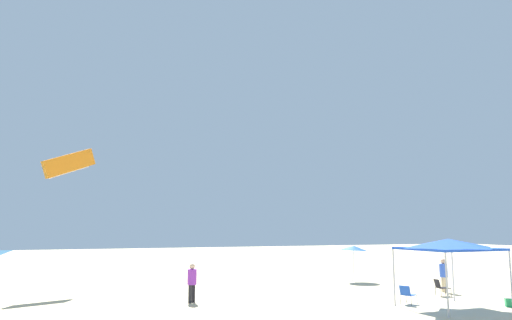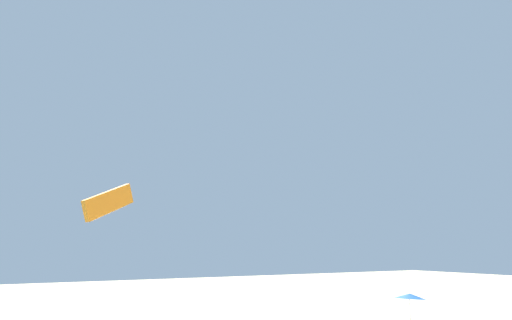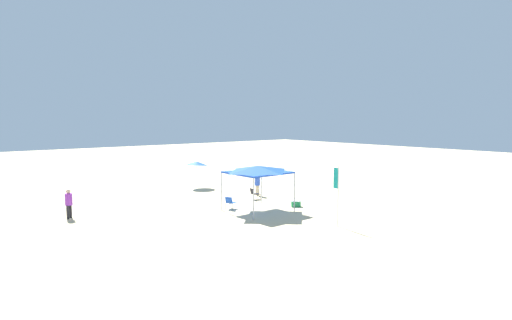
{
  "view_description": "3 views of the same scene",
  "coord_description": "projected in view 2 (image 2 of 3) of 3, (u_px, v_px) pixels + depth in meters",
  "views": [
    {
      "loc": [
        -18.44,
        14.93,
        3.35
      ],
      "look_at": [
        -1.93,
        8.72,
        5.82
      ],
      "focal_mm": 33.58,
      "sensor_mm": 36.0,
      "label": 1
    },
    {
      "loc": [
        -12.49,
        20.78,
        4.86
      ],
      "look_at": [
        -1.93,
        14.61,
        7.08
      ],
      "focal_mm": 33.63,
      "sensor_mm": 36.0,
      "label": 2
    },
    {
      "loc": [
        -22.17,
        16.51,
        5.82
      ],
      "look_at": [
        -2.89,
        0.89,
        3.31
      ],
      "focal_mm": 29.54,
      "sensor_mm": 36.0,
      "label": 3
    }
  ],
  "objects": [
    {
      "name": "beach_umbrella",
      "position": [
        410.0,
        296.0,
        27.87
      ],
      "size": [
        1.85,
        1.86,
        2.28
      ],
      "color": "silver",
      "rests_on": "ground"
    },
    {
      "name": "kite_parafoil_orange",
      "position": [
        109.0,
        202.0,
        22.58
      ],
      "size": [
        2.26,
        2.89,
        2.06
      ],
      "rotation": [
        0.0,
        0.0,
        2.23
      ],
      "color": "orange"
    }
  ]
}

